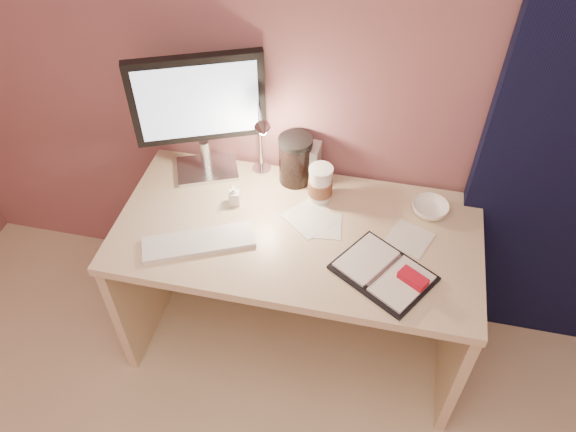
% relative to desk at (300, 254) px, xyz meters
% --- Properties ---
extents(desk, '(1.40, 0.70, 0.73)m').
position_rel_desk_xyz_m(desk, '(0.00, 0.00, 0.00)').
color(desk, beige).
rests_on(desk, ground).
extents(monitor, '(0.49, 0.26, 0.55)m').
position_rel_desk_xyz_m(monitor, '(-0.45, 0.18, 0.55)').
color(monitor, silver).
rests_on(monitor, desk).
extents(keyboard, '(0.43, 0.28, 0.02)m').
position_rel_desk_xyz_m(keyboard, '(-0.35, -0.22, 0.23)').
color(keyboard, white).
rests_on(keyboard, desk).
extents(planner, '(0.40, 0.38, 0.05)m').
position_rel_desk_xyz_m(planner, '(0.35, -0.22, 0.24)').
color(planner, black).
rests_on(planner, desk).
extents(paper_a, '(0.16, 0.16, 0.00)m').
position_rel_desk_xyz_m(paper_a, '(0.09, -0.03, 0.23)').
color(paper_a, silver).
rests_on(paper_a, desk).
extents(paper_b, '(0.20, 0.20, 0.00)m').
position_rel_desk_xyz_m(paper_b, '(0.42, -0.03, 0.23)').
color(paper_b, silver).
rests_on(paper_b, desk).
extents(paper_c, '(0.24, 0.24, 0.00)m').
position_rel_desk_xyz_m(paper_c, '(0.04, 0.00, 0.23)').
color(paper_c, silver).
rests_on(paper_c, desk).
extents(coffee_cup, '(0.10, 0.10, 0.16)m').
position_rel_desk_xyz_m(coffee_cup, '(0.05, 0.12, 0.30)').
color(coffee_cup, silver).
rests_on(coffee_cup, desk).
extents(bowl, '(0.15, 0.15, 0.04)m').
position_rel_desk_xyz_m(bowl, '(0.49, 0.13, 0.25)').
color(bowl, white).
rests_on(bowl, desk).
extents(lotion_bottle, '(0.05, 0.05, 0.09)m').
position_rel_desk_xyz_m(lotion_bottle, '(-0.27, 0.02, 0.27)').
color(lotion_bottle, silver).
rests_on(lotion_bottle, desk).
extents(dark_jar, '(0.13, 0.13, 0.19)m').
position_rel_desk_xyz_m(dark_jar, '(-0.07, 0.21, 0.32)').
color(dark_jar, black).
rests_on(dark_jar, desk).
extents(product_box, '(0.12, 0.10, 0.17)m').
position_rel_desk_xyz_m(product_box, '(-0.03, 0.23, 0.31)').
color(product_box, '#B2B2AE').
rests_on(product_box, desk).
extents(desk_lamp, '(0.13, 0.21, 0.34)m').
position_rel_desk_xyz_m(desk_lamp, '(-0.25, 0.16, 0.44)').
color(desk_lamp, silver).
rests_on(desk_lamp, desk).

